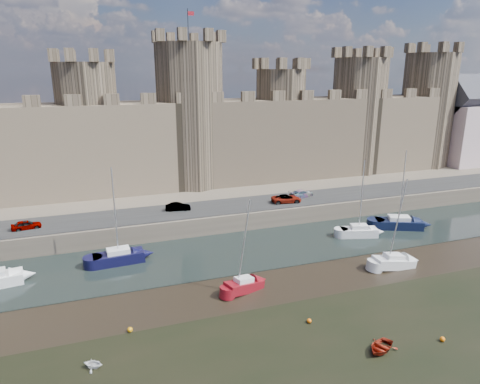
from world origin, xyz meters
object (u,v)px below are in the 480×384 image
Objects in this scene: car_0 at (26,225)px; car_2 at (301,194)px; car_1 at (178,207)px; sailboat_5 at (393,261)px; sailboat_1 at (119,257)px; sailboat_3 at (399,223)px; sailboat_2 at (359,231)px; sailboat_4 at (244,284)px; car_3 at (286,199)px.

car_2 is at bearing -96.54° from car_0.
car_1 is 28.88m from sailboat_5.
car_0 is 13.34m from sailboat_1.
sailboat_3 is at bearing -152.93° from car_2.
car_1 is 30.91m from sailboat_3.
car_0 is 0.30× the size of sailboat_1.
car_2 is (19.18, 0.23, 0.03)m from car_1.
sailboat_5 is at bearing -84.02° from sailboat_2.
sailboat_1 is at bearing 92.67° from car_2.
car_0 is at bearing -167.23° from sailboat_3.
sailboat_4 reaches higher than car_1.
car_1 is 0.78× the size of car_3.
sailboat_1 is 1.18× the size of sailboat_4.
car_3 is 25.86m from sailboat_1.
sailboat_3 is (9.88, -10.53, -2.26)m from car_2.
sailboat_2 is at bearing -112.30° from car_0.
sailboat_4 is (11.48, -10.61, -0.15)m from sailboat_1.
sailboat_5 reaches higher than car_3.
sailboat_3 is 1.07× the size of sailboat_5.
sailboat_4 is at bearing -46.47° from sailboat_1.
sailboat_2 is at bearing -139.85° from car_3.
sailboat_4 is 0.93× the size of sailboat_5.
sailboat_1 reaches higher than car_2.
car_1 is 15.92m from car_3.
car_3 is 0.46× the size of sailboat_4.
car_2 is 11.95m from sailboat_2.
sailboat_4 is at bearing 151.95° from car_3.
sailboat_4 is (-26.31, -9.56, -0.12)m from sailboat_3.
sailboat_3 reaches higher than car_1.
sailboat_4 reaches higher than car_3.
sailboat_2 reaches higher than sailboat_5.
sailboat_1 is 1.09× the size of sailboat_2.
car_0 is 38.25m from car_2.
car_1 is 12.91m from sailboat_1.
car_0 is 0.77× the size of car_3.
car_2 is at bearing 15.04° from sailboat_1.
car_3 is (15.84, -1.54, 0.04)m from car_1.
car_3 is at bearing 170.06° from sailboat_3.
sailboat_3 is (29.06, -10.30, -2.23)m from car_1.
car_3 is 11.65m from sailboat_2.
sailboat_3 reaches higher than car_3.
sailboat_2 is at bearing 177.82° from car_2.
car_3 is 0.43× the size of sailboat_2.
sailboat_5 is (-8.66, -10.01, -0.10)m from sailboat_3.
sailboat_5 reaches higher than car_2.
sailboat_3 is (13.21, -8.76, -2.28)m from car_3.
sailboat_3 reaches higher than sailboat_4.
sailboat_1 is at bearing 161.51° from sailboat_5.
sailboat_3 is at bearing -100.24° from car_1.
sailboat_2 reaches higher than car_3.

